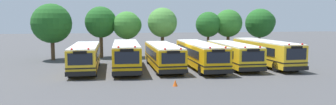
# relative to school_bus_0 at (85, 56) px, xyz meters

# --- Properties ---
(ground_plane) EXTENTS (160.00, 160.00, 0.00)m
(ground_plane) POSITION_rel_school_bus_0_xyz_m (9.31, -0.14, -1.37)
(ground_plane) COLOR #424244
(school_bus_0) EXTENTS (2.50, 9.63, 2.60)m
(school_bus_0) POSITION_rel_school_bus_0_xyz_m (0.00, 0.00, 0.00)
(school_bus_0) COLOR yellow
(school_bus_0) RESTS_ON ground_plane
(school_bus_1) EXTENTS (2.71, 10.49, 2.75)m
(school_bus_1) POSITION_rel_school_bus_0_xyz_m (3.85, -0.05, 0.08)
(school_bus_1) COLOR #EAA80C
(school_bus_1) RESTS_ON ground_plane
(school_bus_2) EXTENTS (2.62, 10.39, 2.51)m
(school_bus_2) POSITION_rel_school_bus_0_xyz_m (7.52, 0.07, -0.04)
(school_bus_2) COLOR #EAA80C
(school_bus_2) RESTS_ON ground_plane
(school_bus_3) EXTENTS (2.58, 11.57, 2.63)m
(school_bus_3) POSITION_rel_school_bus_0_xyz_m (11.27, -0.08, 0.02)
(school_bus_3) COLOR #EAA80C
(school_bus_3) RESTS_ON ground_plane
(school_bus_4) EXTENTS (2.77, 10.01, 2.54)m
(school_bus_4) POSITION_rel_school_bus_0_xyz_m (14.77, -0.15, -0.03)
(school_bus_4) COLOR yellow
(school_bus_4) RESTS_ON ground_plane
(school_bus_5) EXTENTS (2.74, 11.06, 2.77)m
(school_bus_5) POSITION_rel_school_bus_0_xyz_m (18.47, 0.04, 0.09)
(school_bus_5) COLOR yellow
(school_bus_5) RESTS_ON ground_plane
(tree_0) EXTENTS (4.72, 4.72, 6.76)m
(tree_0) POSITION_rel_school_bus_0_xyz_m (-4.59, 8.53, 3.09)
(tree_0) COLOR #4C3823
(tree_0) RESTS_ON ground_plane
(tree_1) EXTENTS (3.97, 3.97, 6.51)m
(tree_1) POSITION_rel_school_bus_0_xyz_m (1.08, 9.85, 3.21)
(tree_1) COLOR #4C3823
(tree_1) RESTS_ON ground_plane
(tree_2) EXTENTS (3.68, 3.54, 5.89)m
(tree_2) POSITION_rel_school_bus_0_xyz_m (4.53, 9.46, 2.74)
(tree_2) COLOR #4C3823
(tree_2) RESTS_ON ground_plane
(tree_3) EXTENTS (3.78, 3.78, 6.37)m
(tree_3) POSITION_rel_school_bus_0_xyz_m (8.99, 8.94, 3.02)
(tree_3) COLOR #4C3823
(tree_3) RESTS_ON ground_plane
(tree_4) EXTENTS (3.30, 3.30, 5.87)m
(tree_4) POSITION_rel_school_bus_0_xyz_m (14.89, 8.52, 2.85)
(tree_4) COLOR #4C3823
(tree_4) RESTS_ON ground_plane
(tree_5) EXTENTS (3.64, 3.64, 6.18)m
(tree_5) POSITION_rel_school_bus_0_xyz_m (17.67, 8.61, 2.99)
(tree_5) COLOR #4C3823
(tree_5) RESTS_ON ground_plane
(tree_6) EXTENTS (4.36, 4.09, 6.39)m
(tree_6) POSITION_rel_school_bus_0_xyz_m (23.32, 10.48, 3.01)
(tree_6) COLOR #4C3823
(tree_6) RESTS_ON ground_plane
(traffic_cone) EXTENTS (0.36, 0.36, 0.48)m
(traffic_cone) POSITION_rel_school_bus_0_xyz_m (7.10, -8.15, -1.13)
(traffic_cone) COLOR #EA5914
(traffic_cone) RESTS_ON ground_plane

